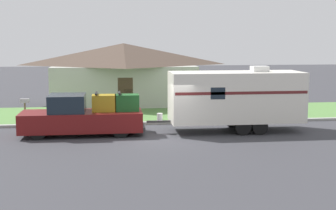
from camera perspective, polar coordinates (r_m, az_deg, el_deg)
ground_plane at (r=22.00m, az=-0.08°, el=-4.09°), size 120.00×120.00×0.00m
curb_strip at (r=25.65m, az=-1.10°, el=-2.19°), size 80.00×0.30×0.14m
lawn_strip at (r=29.24m, az=-1.84°, el=-1.03°), size 80.00×7.00×0.03m
house_across_street at (r=34.16m, az=-5.42°, el=4.01°), size 10.67×7.02×4.32m
pickup_truck at (r=22.99m, az=-10.34°, el=-1.39°), size 5.92×2.06×2.07m
travel_trailer at (r=23.67m, az=8.28°, el=1.00°), size 7.80×2.34×3.29m
mailbox at (r=26.83m, az=-17.06°, el=0.05°), size 0.48×0.20×1.38m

